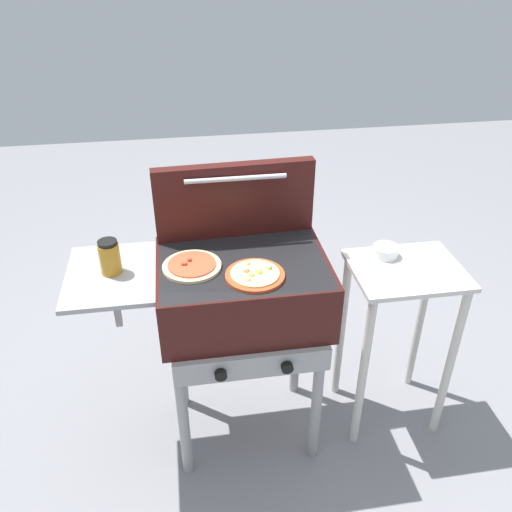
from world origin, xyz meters
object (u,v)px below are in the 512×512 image
object	(u,v)px
pizza_cheese	(255,275)
sauce_jar	(110,257)
topping_bowl_near	(386,252)
pizza_pepperoni	(192,266)
grill	(240,294)
prep_table	(399,315)

from	to	relation	value
pizza_cheese	sauce_jar	world-z (taller)	sauce_jar
pizza_cheese	topping_bowl_near	xyz separation A→B (m)	(0.57, 0.21, -0.08)
pizza_pepperoni	sauce_jar	bearing A→B (deg)	176.78
grill	pizza_cheese	bearing A→B (deg)	-66.66
pizza_pepperoni	sauce_jar	xyz separation A→B (m)	(-0.29, 0.02, 0.05)
grill	pizza_pepperoni	bearing A→B (deg)	-177.83
grill	pizza_cheese	size ratio (longest dim) A/B	4.51
pizza_pepperoni	topping_bowl_near	xyz separation A→B (m)	(0.79, 0.11, -0.08)
grill	pizza_pepperoni	xyz separation A→B (m)	(-0.17, -0.01, 0.15)
grill	topping_bowl_near	world-z (taller)	grill
grill	topping_bowl_near	bearing A→B (deg)	9.63
grill	pizza_pepperoni	size ratio (longest dim) A/B	4.47
pizza_pepperoni	prep_table	bearing A→B (deg)	0.74
grill	topping_bowl_near	size ratio (longest dim) A/B	9.13
pizza_pepperoni	grill	bearing A→B (deg)	2.17
pizza_cheese	sauce_jar	distance (m)	0.52
topping_bowl_near	pizza_cheese	bearing A→B (deg)	-160.30
grill	sauce_jar	world-z (taller)	sauce_jar
grill	prep_table	xyz separation A→B (m)	(0.67, 0.00, -0.19)
prep_table	topping_bowl_near	distance (m)	0.28
grill	topping_bowl_near	xyz separation A→B (m)	(0.62, 0.10, 0.07)
prep_table	topping_bowl_near	size ratio (longest dim) A/B	7.65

